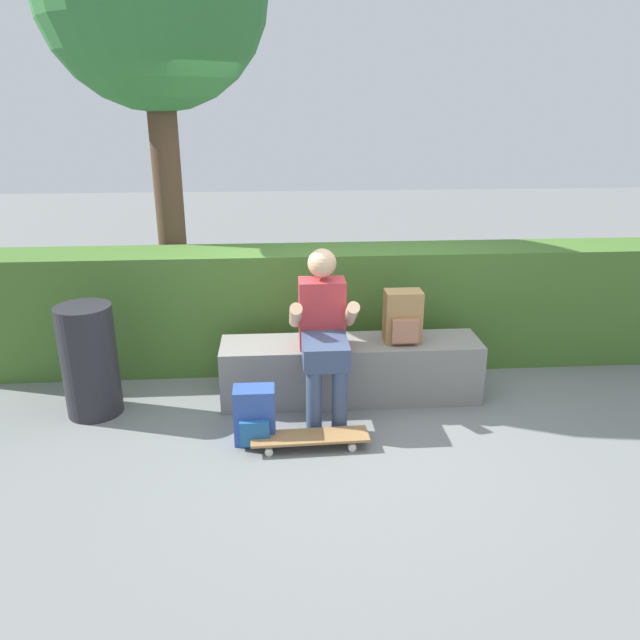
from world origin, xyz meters
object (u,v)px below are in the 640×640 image
person_skater (323,329)px  backpack_on_bench (403,317)px  bench_main (351,370)px  skateboard_near_person (310,437)px  trash_bin (90,361)px  backpack_on_ground (255,416)px

person_skater → backpack_on_bench: (0.62, 0.20, -0.00)m
person_skater → backpack_on_bench: bearing=18.2°
bench_main → skateboard_near_person: (-0.36, -0.72, -0.16)m
bench_main → trash_bin: bearing=-177.0°
person_skater → skateboard_near_person: person_skater is taller
trash_bin → bench_main: bearing=3.0°
bench_main → backpack_on_ground: bearing=-140.3°
person_skater → skateboard_near_person: bearing=-104.6°
skateboard_near_person → trash_bin: (-1.59, 0.61, 0.35)m
person_skater → backpack_on_ground: (-0.50, -0.40, -0.48)m
bench_main → person_skater: bearing=-137.2°
person_skater → backpack_on_bench: 0.66m
backpack_on_ground → trash_bin: trash_bin is taller
person_skater → backpack_on_ground: size_ratio=3.06×
backpack_on_bench → bench_main: bearing=178.6°
person_skater → trash_bin: bearing=176.3°
bench_main → person_skater: size_ratio=1.64×
bench_main → trash_bin: trash_bin is taller
person_skater → skateboard_near_person: (-0.13, -0.50, -0.59)m
bench_main → skateboard_near_person: size_ratio=2.49×
skateboard_near_person → backpack_on_bench: size_ratio=2.02×
backpack_on_bench → trash_bin: 2.36m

